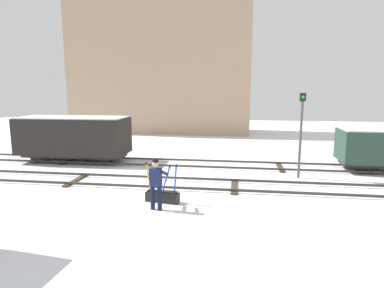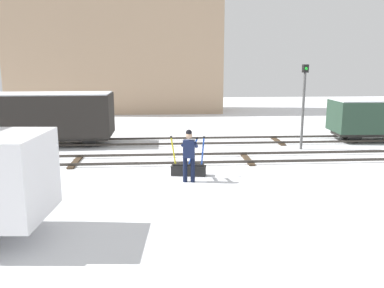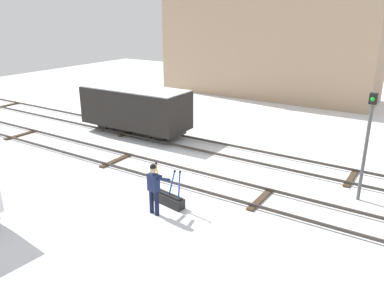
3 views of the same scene
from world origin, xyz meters
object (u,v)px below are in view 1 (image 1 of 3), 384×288
at_px(signal_post, 301,127).
at_px(freight_car_back_track, 74,136).
at_px(rail_worker, 156,181).
at_px(switch_lever_frame, 163,195).

xyz_separation_m(signal_post, freight_car_back_track, (-11.95, 1.77, -0.93)).
height_order(rail_worker, freight_car_back_track, freight_car_back_track).
xyz_separation_m(switch_lever_frame, signal_post, (5.51, 4.02, 2.14)).
bearing_deg(signal_post, freight_car_back_track, 171.59).
xyz_separation_m(rail_worker, signal_post, (5.54, 4.78, 1.36)).
height_order(switch_lever_frame, freight_car_back_track, freight_car_back_track).
relative_size(signal_post, freight_car_back_track, 0.65).
bearing_deg(freight_car_back_track, rail_worker, -46.48).
height_order(signal_post, freight_car_back_track, signal_post).
bearing_deg(freight_car_back_track, switch_lever_frame, -42.79).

